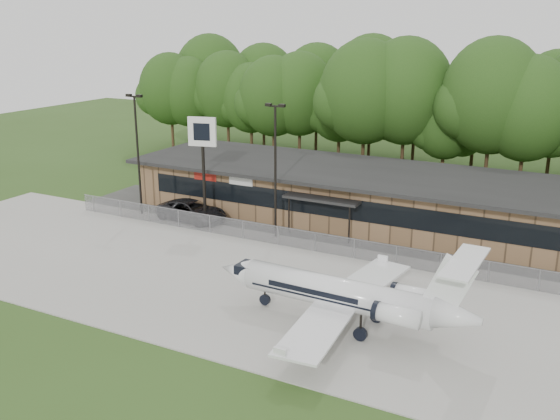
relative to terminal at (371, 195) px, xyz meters
The scene contains 11 objects.
ground 24.04m from the terminal, 89.99° to the right, with size 160.00×160.00×0.00m, color #304B1B.
apron 16.08m from the terminal, 89.99° to the right, with size 64.00×18.00×0.08m, color #9E9B93.
parking_lot 4.93m from the terminal, 89.96° to the right, with size 50.00×9.00×0.06m, color #383835.
terminal is the anchor object (origin of this frame).
fence 9.05m from the terminal, 89.98° to the right, with size 46.00×0.04×1.52m.
treeline 18.83m from the terminal, 89.99° to the left, with size 72.00×12.00×15.00m, color #193C13, non-canonical shape.
light_pole_left 19.84m from the terminal, 157.54° to the right, with size 1.55×0.30×10.23m.
light_pole_mid 9.73m from the terminal, 123.89° to the right, with size 1.55×0.30×10.23m.
business_jet 19.26m from the terminal, 74.48° to the right, with size 15.22×13.53×5.14m.
suv 14.89m from the terminal, 152.33° to the right, with size 2.83×6.13×1.70m, color #2E2E30.
pole_sign 14.39m from the terminal, 148.46° to the right, with size 2.30×0.78×8.78m.
Camera 1 is at (16.15, -23.40, 15.95)m, focal length 40.00 mm.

